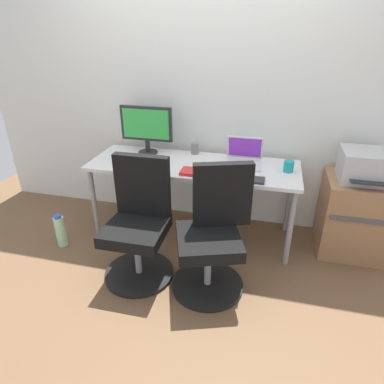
{
  "coord_description": "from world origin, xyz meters",
  "views": [
    {
      "loc": [
        0.63,
        -2.59,
        1.78
      ],
      "look_at": [
        0.0,
        -0.05,
        0.46
      ],
      "focal_mm": 31.14,
      "sensor_mm": 36.0,
      "label": 1
    }
  ],
  "objects_px": {
    "printer": "(365,166)",
    "desktop_monitor": "(146,127)",
    "office_chair_left": "(139,225)",
    "water_bottle_on_floor": "(61,231)",
    "side_cabinet": "(353,215)",
    "coffee_mug": "(289,166)",
    "open_laptop": "(243,158)",
    "office_chair_right": "(213,236)"
  },
  "relations": [
    {
      "from": "printer",
      "to": "desktop_monitor",
      "type": "xyz_separation_m",
      "value": [
        -1.85,
        0.08,
        0.17
      ]
    },
    {
      "from": "office_chair_left",
      "to": "desktop_monitor",
      "type": "xyz_separation_m",
      "value": [
        -0.2,
        0.79,
        0.53
      ]
    },
    {
      "from": "water_bottle_on_floor",
      "to": "side_cabinet",
      "type": "bearing_deg",
      "value": 12.91
    },
    {
      "from": "printer",
      "to": "desktop_monitor",
      "type": "distance_m",
      "value": 1.86
    },
    {
      "from": "coffee_mug",
      "to": "water_bottle_on_floor",
      "type": "bearing_deg",
      "value": -165.34
    },
    {
      "from": "office_chair_left",
      "to": "side_cabinet",
      "type": "distance_m",
      "value": 1.8
    },
    {
      "from": "water_bottle_on_floor",
      "to": "open_laptop",
      "type": "relative_size",
      "value": 1.0
    },
    {
      "from": "printer",
      "to": "water_bottle_on_floor",
      "type": "xyz_separation_m",
      "value": [
        -2.47,
        -0.56,
        -0.64
      ]
    },
    {
      "from": "office_chair_left",
      "to": "side_cabinet",
      "type": "bearing_deg",
      "value": 23.44
    },
    {
      "from": "water_bottle_on_floor",
      "to": "desktop_monitor",
      "type": "xyz_separation_m",
      "value": [
        0.62,
        0.64,
        0.81
      ]
    },
    {
      "from": "side_cabinet",
      "to": "open_laptop",
      "type": "relative_size",
      "value": 2.14
    },
    {
      "from": "office_chair_right",
      "to": "water_bottle_on_floor",
      "type": "relative_size",
      "value": 3.03
    },
    {
      "from": "coffee_mug",
      "to": "open_laptop",
      "type": "bearing_deg",
      "value": 167.22
    },
    {
      "from": "office_chair_left",
      "to": "open_laptop",
      "type": "relative_size",
      "value": 3.03
    },
    {
      "from": "office_chair_left",
      "to": "water_bottle_on_floor",
      "type": "distance_m",
      "value": 0.88
    },
    {
      "from": "office_chair_left",
      "to": "desktop_monitor",
      "type": "bearing_deg",
      "value": 104.47
    },
    {
      "from": "office_chair_left",
      "to": "desktop_monitor",
      "type": "relative_size",
      "value": 1.96
    },
    {
      "from": "side_cabinet",
      "to": "printer",
      "type": "xyz_separation_m",
      "value": [
        0.0,
        -0.0,
        0.45
      ]
    },
    {
      "from": "coffee_mug",
      "to": "side_cabinet",
      "type": "bearing_deg",
      "value": 7.09
    },
    {
      "from": "printer",
      "to": "open_laptop",
      "type": "relative_size",
      "value": 1.29
    },
    {
      "from": "open_laptop",
      "to": "office_chair_right",
      "type": "bearing_deg",
      "value": -99.23
    },
    {
      "from": "water_bottle_on_floor",
      "to": "desktop_monitor",
      "type": "relative_size",
      "value": 0.65
    },
    {
      "from": "printer",
      "to": "coffee_mug",
      "type": "relative_size",
      "value": 4.35
    },
    {
      "from": "printer",
      "to": "desktop_monitor",
      "type": "bearing_deg",
      "value": 177.67
    },
    {
      "from": "open_laptop",
      "to": "desktop_monitor",
      "type": "bearing_deg",
      "value": 176.05
    },
    {
      "from": "water_bottle_on_floor",
      "to": "open_laptop",
      "type": "distance_m",
      "value": 1.73
    },
    {
      "from": "office_chair_right",
      "to": "coffee_mug",
      "type": "distance_m",
      "value": 0.88
    },
    {
      "from": "printer",
      "to": "coffee_mug",
      "type": "distance_m",
      "value": 0.59
    },
    {
      "from": "printer",
      "to": "water_bottle_on_floor",
      "type": "distance_m",
      "value": 2.61
    },
    {
      "from": "desktop_monitor",
      "to": "coffee_mug",
      "type": "relative_size",
      "value": 5.22
    },
    {
      "from": "printer",
      "to": "coffee_mug",
      "type": "height_order",
      "value": "printer"
    },
    {
      "from": "office_chair_left",
      "to": "printer",
      "type": "xyz_separation_m",
      "value": [
        1.65,
        0.71,
        0.36
      ]
    },
    {
      "from": "water_bottle_on_floor",
      "to": "office_chair_left",
      "type": "bearing_deg",
      "value": -10.24
    },
    {
      "from": "open_laptop",
      "to": "coffee_mug",
      "type": "relative_size",
      "value": 3.37
    },
    {
      "from": "side_cabinet",
      "to": "coffee_mug",
      "type": "distance_m",
      "value": 0.72
    },
    {
      "from": "office_chair_left",
      "to": "coffee_mug",
      "type": "distance_m",
      "value": 1.28
    },
    {
      "from": "office_chair_right",
      "to": "printer",
      "type": "distance_m",
      "value": 1.34
    },
    {
      "from": "office_chair_right",
      "to": "desktop_monitor",
      "type": "relative_size",
      "value": 1.96
    },
    {
      "from": "side_cabinet",
      "to": "printer",
      "type": "bearing_deg",
      "value": -90.0
    },
    {
      "from": "office_chair_left",
      "to": "water_bottle_on_floor",
      "type": "bearing_deg",
      "value": 169.76
    },
    {
      "from": "printer",
      "to": "water_bottle_on_floor",
      "type": "relative_size",
      "value": 1.29
    },
    {
      "from": "office_chair_left",
      "to": "printer",
      "type": "bearing_deg",
      "value": 23.41
    }
  ]
}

